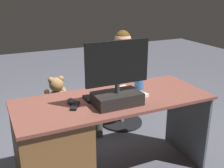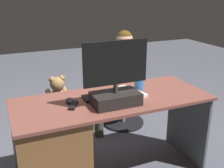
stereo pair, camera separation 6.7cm
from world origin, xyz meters
name	(u,v)px [view 1 (the left image)]	position (x,y,z in m)	size (l,w,h in m)	color
ground_plane	(97,152)	(0.00, 0.00, 0.00)	(10.00, 10.00, 0.00)	#51525D
desk	(64,147)	(0.43, 0.40, 0.39)	(1.59, 0.65, 0.73)	brown
monitor	(117,86)	(0.03, 0.52, 0.89)	(0.50, 0.22, 0.49)	black
keyboard	(109,95)	(0.01, 0.35, 0.74)	(0.42, 0.14, 0.02)	black
computer_mouse	(71,101)	(0.34, 0.35, 0.75)	(0.06, 0.10, 0.04)	#262931
cup	(139,84)	(-0.30, 0.29, 0.78)	(0.08, 0.08, 0.10)	#3372BF
tv_remote	(75,106)	(0.33, 0.43, 0.74)	(0.04, 0.15, 0.02)	black
notebook_binder	(127,93)	(-0.14, 0.37, 0.74)	(0.22, 0.30, 0.02)	silver
office_chair_teddy	(59,125)	(0.30, -0.27, 0.24)	(0.57, 0.57, 0.45)	black
teddy_bear	(57,93)	(0.30, -0.28, 0.59)	(0.22, 0.22, 0.32)	olive
visitor_chair	(122,103)	(-0.52, -0.47, 0.26)	(0.50, 0.50, 0.45)	black
person	(116,73)	(-0.43, -0.44, 0.67)	(0.61, 0.55, 1.14)	orange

